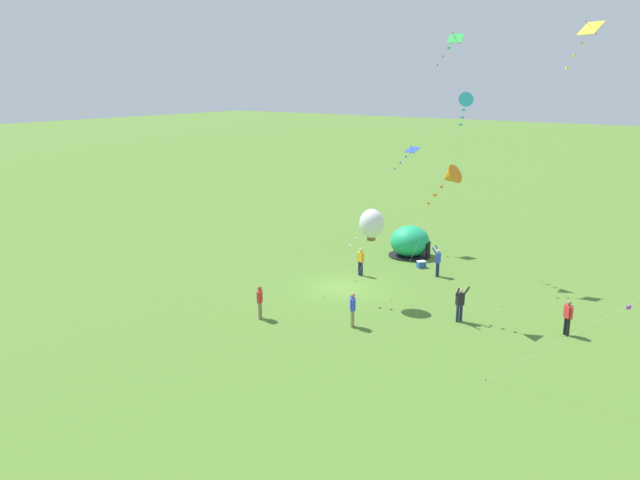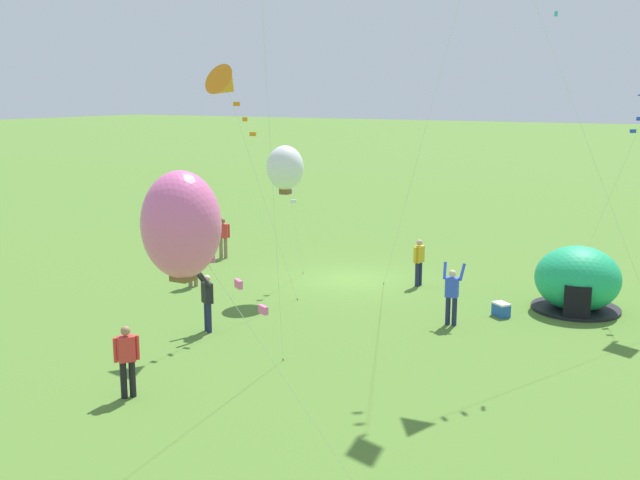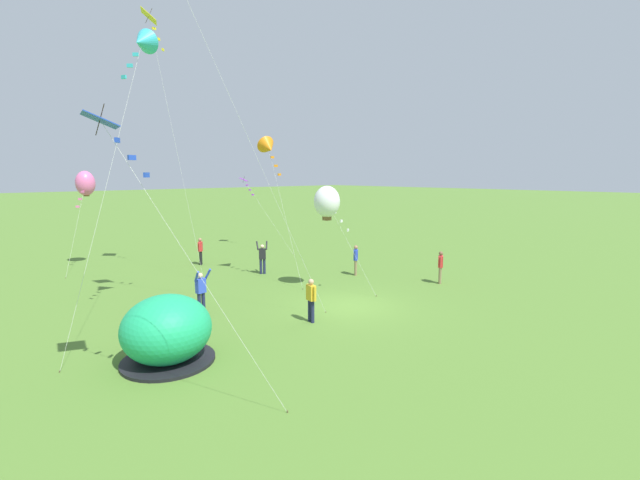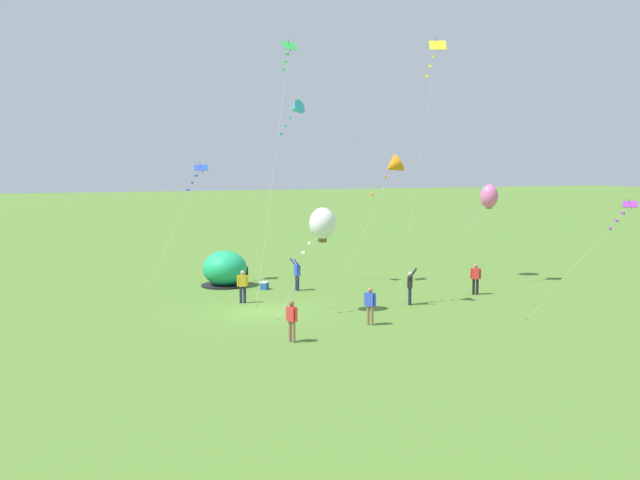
% 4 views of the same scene
% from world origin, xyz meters
% --- Properties ---
extents(ground_plane, '(300.00, 300.00, 0.00)m').
position_xyz_m(ground_plane, '(0.00, 0.00, 0.00)').
color(ground_plane, '#517A2D').
extents(popup_tent, '(2.81, 2.81, 2.10)m').
position_xyz_m(popup_tent, '(-8.19, 0.00, 1.00)').
color(popup_tent, '#1EAD6B').
rests_on(popup_tent, ground).
extents(cooler_box, '(0.64, 0.61, 0.44)m').
position_xyz_m(cooler_box, '(-6.28, 1.88, 0.22)').
color(cooler_box, '#2659B2').
rests_on(cooler_box, ground).
extents(person_far_back, '(0.47, 0.43, 1.72)m').
position_xyz_m(person_far_back, '(4.53, 3.74, 0.96)').
color(person_far_back, '#8C7251').
rests_on(person_far_back, ground).
extents(person_center_field, '(0.42, 0.48, 1.72)m').
position_xyz_m(person_center_field, '(-0.56, 12.41, 0.96)').
color(person_center_field, black).
rests_on(person_center_field, ground).
extents(person_watching_sky, '(0.30, 0.58, 1.72)m').
position_xyz_m(person_watching_sky, '(-2.58, -0.35, 0.96)').
color(person_watching_sky, '#1E2347').
rests_on(person_watching_sky, ground).
extents(person_arms_raised, '(0.72, 0.66, 1.89)m').
position_xyz_m(person_arms_raised, '(0.84, 7.65, 1.00)').
color(person_arms_raised, '#1E2347').
rests_on(person_arms_raised, ground).
extents(person_with_toddler, '(0.52, 0.40, 1.72)m').
position_xyz_m(person_with_toddler, '(6.37, -0.58, 0.96)').
color(person_with_toddler, '#8C7251').
rests_on(person_with_toddler, ground).
extents(person_flying_kite, '(0.68, 0.51, 1.89)m').
position_xyz_m(person_flying_kite, '(-5.20, 3.51, 1.00)').
color(person_flying_kite, '#1E2347').
rests_on(person_flying_kite, ground).
extents(kite_cyan, '(4.64, 3.17, 10.95)m').
position_xyz_m(kite_cyan, '(-6.84, 3.98, 10.41)').
color(kite_cyan, silver).
rests_on(kite_cyan, ground).
extents(kite_blue, '(3.09, 4.27, 7.38)m').
position_xyz_m(kite_blue, '(-9.80, -1.16, 6.72)').
color(kite_blue, silver).
rests_on(kite_blue, ground).
extents(kite_orange, '(1.10, 3.84, 7.74)m').
position_xyz_m(kite_orange, '(0.67, 6.66, 7.13)').
color(kite_orange, silver).
rests_on(kite_orange, ground).
extents(kite_green, '(5.29, 3.88, 14.26)m').
position_xyz_m(kite_green, '(-6.02, 3.29, 13.40)').
color(kite_green, silver).
rests_on(kite_green, ground).
extents(kite_white, '(1.46, 3.19, 5.16)m').
position_xyz_m(kite_white, '(1.20, 2.68, 4.39)').
color(kite_white, silver).
rests_on(kite_white, ground).
extents(kite_yellow, '(1.60, 3.37, 14.29)m').
position_xyz_m(kite_yellow, '(-3.40, 11.25, 13.48)').
color(kite_yellow, silver).
rests_on(kite_yellow, ground).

